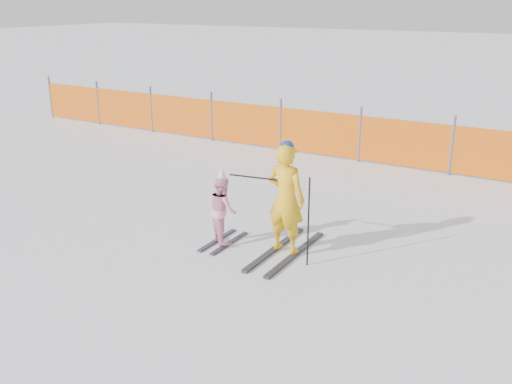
# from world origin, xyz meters

# --- Properties ---
(ground) EXTENTS (120.00, 120.00, 0.00)m
(ground) POSITION_xyz_m (0.00, 0.00, 0.00)
(ground) COLOR white
(ground) RESTS_ON ground
(adult) EXTENTS (0.61, 1.73, 1.67)m
(adult) POSITION_xyz_m (0.26, 0.89, 0.83)
(adult) COLOR black
(adult) RESTS_ON ground
(child) EXTENTS (0.62, 0.95, 1.19)m
(child) POSITION_xyz_m (-0.71, 0.73, 0.54)
(child) COLOR black
(child) RESTS_ON ground
(ski_poles) EXTENTS (1.31, 0.20, 1.27)m
(ski_poles) POSITION_xyz_m (0.37, 0.73, 0.80)
(ski_poles) COLOR black
(ski_poles) RESTS_ON ground
(safety_fence) EXTENTS (17.47, 0.06, 1.25)m
(safety_fence) POSITION_xyz_m (-1.92, 6.04, 0.56)
(safety_fence) COLOR #595960
(safety_fence) RESTS_ON ground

